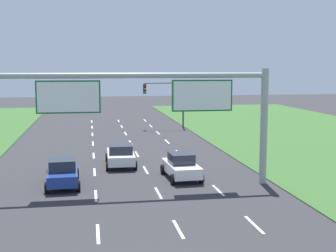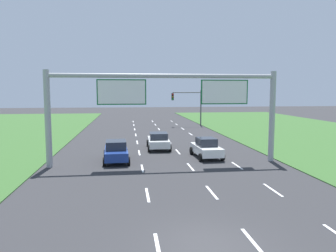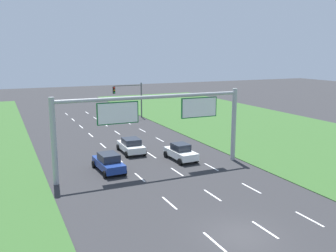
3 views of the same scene
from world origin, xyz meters
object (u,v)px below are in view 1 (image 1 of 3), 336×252
at_px(car_near_red, 181,166).
at_px(car_mid_lane, 121,155).
at_px(sign_gantry, 128,105).
at_px(traffic_light_mast, 167,95).
at_px(car_lead_silver, 63,172).

distance_m(car_near_red, car_mid_lane, 5.74).
bearing_deg(sign_gantry, car_near_red, 29.87).
bearing_deg(car_mid_lane, traffic_light_mast, 72.94).
relative_size(car_near_red, sign_gantry, 0.24).
distance_m(car_lead_silver, traffic_light_mast, 27.23).
distance_m(car_near_red, car_lead_silver, 7.40).
xyz_separation_m(car_near_red, sign_gantry, (-3.50, -2.01, 4.11)).
height_order(car_near_red, traffic_light_mast, traffic_light_mast).
distance_m(car_lead_silver, sign_gantry, 5.82).
xyz_separation_m(sign_gantry, traffic_light_mast, (6.62, 26.40, -1.04)).
distance_m(car_mid_lane, traffic_light_mast, 21.20).
bearing_deg(car_lead_silver, car_near_red, 1.55).
distance_m(car_mid_lane, sign_gantry, 7.70).
relative_size(car_lead_silver, car_mid_lane, 1.04).
bearing_deg(traffic_light_mast, car_lead_silver, -112.83).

